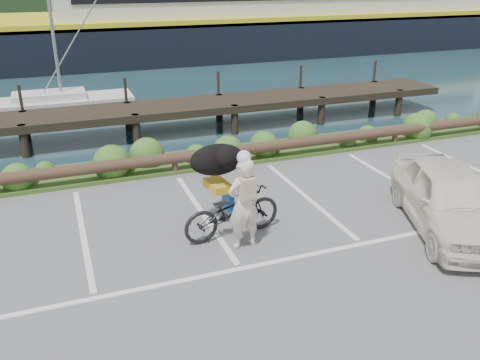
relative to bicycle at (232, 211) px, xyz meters
name	(u,v)px	position (x,y,z in m)	size (l,w,h in m)	color
ground	(233,258)	(-0.29, -0.86, -0.55)	(72.00, 72.00, 0.00)	#58585B
harbor_backdrop	(63,5)	(0.10, 77.66, -0.55)	(170.00, 160.00, 30.00)	#19353E
vegetation_strip	(169,163)	(-0.29, 4.44, -0.50)	(34.00, 1.60, 0.10)	#3D5B21
log_rail	(175,174)	(-0.29, 3.74, -0.55)	(32.00, 0.30, 0.60)	#443021
bicycle	(232,211)	(0.00, 0.00, 0.00)	(0.74, 2.11, 1.11)	black
cyclist	(244,204)	(0.06, -0.49, 0.37)	(0.67, 0.44, 1.85)	beige
dog	(217,160)	(-0.09, 0.67, 0.89)	(1.16, 0.57, 0.67)	black
parked_car	(450,199)	(4.34, -1.28, 0.13)	(1.63, 4.04, 1.38)	white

